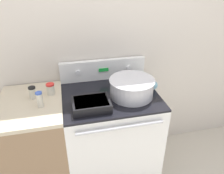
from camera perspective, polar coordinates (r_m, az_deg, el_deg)
kitchen_wall at (r=2.02m, az=-2.83°, el=11.77°), size 8.00×0.05×2.50m
stove_range at (r=2.10m, az=-0.44°, el=-12.59°), size 0.80×0.69×0.90m
control_panel at (r=2.05m, az=-2.36°, el=4.60°), size 0.80×0.07×0.19m
side_counter at (r=2.09m, az=-18.60°, el=-14.48°), size 0.50×0.66×0.92m
mixing_bowl at (r=1.78m, az=5.18°, el=0.08°), size 0.37×0.37×0.15m
casserole_dish at (r=1.65m, az=-5.45°, el=-4.42°), size 0.28×0.21×0.07m
ladle at (r=1.94m, az=10.48°, el=0.61°), size 0.08×0.34×0.08m
spice_jar_red_cap at (r=1.86m, az=-15.74°, el=-0.50°), size 0.07×0.07×0.09m
spice_jar_blue_cap at (r=1.71m, az=-18.36°, el=-3.12°), size 0.05×0.05×0.12m
spice_jar_black_cap at (r=1.85m, az=-20.03°, el=-1.37°), size 0.06×0.06×0.10m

